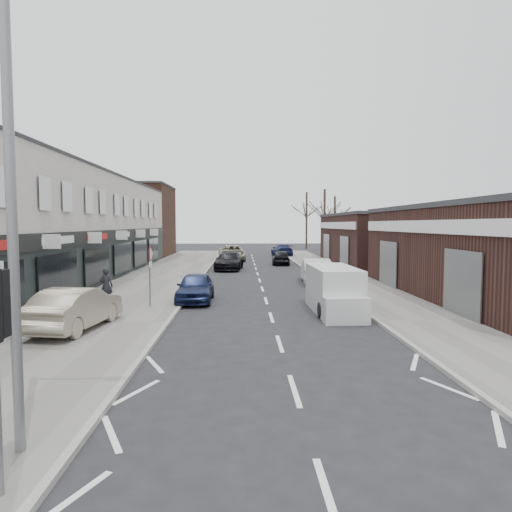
{
  "coord_description": "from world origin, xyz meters",
  "views": [
    {
      "loc": [
        -1.17,
        -7.93,
        3.71
      ],
      "look_at": [
        -0.67,
        8.0,
        2.6
      ],
      "focal_mm": 32.0,
      "sensor_mm": 36.0,
      "label": 1
    }
  ],
  "objects": [
    {
      "name": "street_lamp",
      "position": [
        -4.53,
        -0.8,
        4.62
      ],
      "size": [
        2.23,
        0.22,
        8.0
      ],
      "color": "slate",
      "rests_on": "pavement_left"
    },
    {
      "name": "parked_car_left_c",
      "position": [
        -2.2,
        38.62,
        0.78
      ],
      "size": [
        3.0,
        5.81,
        1.57
      ],
      "primitive_type": "imported",
      "rotation": [
        0.0,
        0.0,
        0.07
      ],
      "color": "#9F9B7F",
      "rests_on": "ground"
    },
    {
      "name": "parked_car_left_a",
      "position": [
        -3.4,
        13.83,
        0.69
      ],
      "size": [
        1.65,
        4.07,
        1.39
      ],
      "primitive_type": "imported",
      "rotation": [
        0.0,
        0.0,
        -0.0
      ],
      "color": "#141D40",
      "rests_on": "ground"
    },
    {
      "name": "parked_car_left_b",
      "position": [
        -2.2,
        29.15,
        0.72
      ],
      "size": [
        2.49,
        5.15,
        1.44
      ],
      "primitive_type": "imported",
      "rotation": [
        0.0,
        0.0,
        -0.1
      ],
      "color": "black",
      "rests_on": "ground"
    },
    {
      "name": "white_van",
      "position": [
        2.72,
        11.04,
        0.9
      ],
      "size": [
        1.8,
        4.93,
        1.91
      ],
      "rotation": [
        0.0,
        0.0,
        0.02
      ],
      "color": "silver",
      "rests_on": "ground"
    },
    {
      "name": "pedestrian",
      "position": [
        -7.31,
        12.73,
        0.93
      ],
      "size": [
        0.62,
        0.43,
        1.62
      ],
      "primitive_type": "imported",
      "rotation": [
        0.0,
        0.0,
        3.07
      ],
      "color": "black",
      "rests_on": "pavement_left"
    },
    {
      "name": "sedan_on_pavement",
      "position": [
        -6.86,
        7.7,
        0.85
      ],
      "size": [
        2.12,
        4.59,
        1.46
      ],
      "primitive_type": "imported",
      "rotation": [
        0.0,
        0.0,
        3.01
      ],
      "color": "#9F957F",
      "rests_on": "pavement_left"
    },
    {
      "name": "right_unit_far",
      "position": [
        12.5,
        34.0,
        2.25
      ],
      "size": [
        10.0,
        16.0,
        4.5
      ],
      "primitive_type": "cube",
      "color": "#3A1E1A",
      "rests_on": "ground"
    },
    {
      "name": "parked_car_right_b",
      "position": [
        2.42,
        33.77,
        0.66
      ],
      "size": [
        1.76,
        3.96,
        1.32
      ],
      "primitive_type": "imported",
      "rotation": [
        0.0,
        0.0,
        3.09
      ],
      "color": "black",
      "rests_on": "ground"
    },
    {
      "name": "ground",
      "position": [
        0.0,
        0.0,
        0.0
      ],
      "size": [
        160.0,
        160.0,
        0.0
      ],
      "primitive_type": "plane",
      "color": "black",
      "rests_on": "ground"
    },
    {
      "name": "tree_far_b",
      "position": [
        11.5,
        54.0,
        0.0
      ],
      "size": [
        3.6,
        3.6,
        7.5
      ],
      "primitive_type": null,
      "color": "#382D26",
      "rests_on": "ground"
    },
    {
      "name": "pavement_right",
      "position": [
        5.75,
        22.0,
        0.06
      ],
      "size": [
        3.5,
        64.0,
        0.12
      ],
      "primitive_type": "cube",
      "color": "slate",
      "rests_on": "ground"
    },
    {
      "name": "shop_terrace_left",
      "position": [
        -13.5,
        19.5,
        3.55
      ],
      "size": [
        8.0,
        41.0,
        7.1
      ],
      "primitive_type": "cube",
      "color": "beige",
      "rests_on": "ground"
    },
    {
      "name": "brick_block_far",
      "position": [
        -13.5,
        45.0,
        4.0
      ],
      "size": [
        8.0,
        10.0,
        8.0
      ],
      "primitive_type": "cube",
      "color": "#43271D",
      "rests_on": "ground"
    },
    {
      "name": "tree_far_c",
      "position": [
        8.5,
        60.0,
        0.0
      ],
      "size": [
        3.6,
        3.6,
        8.5
      ],
      "primitive_type": null,
      "color": "#382D26",
      "rests_on": "ground"
    },
    {
      "name": "parked_car_right_c",
      "position": [
        3.5,
        44.88,
        0.7
      ],
      "size": [
        2.41,
        5.01,
        1.41
      ],
      "primitive_type": "imported",
      "rotation": [
        0.0,
        0.0,
        3.23
      ],
      "color": "#151B42",
      "rests_on": "ground"
    },
    {
      "name": "parked_car_right_a",
      "position": [
        3.5,
        20.62,
        0.78
      ],
      "size": [
        1.99,
        4.84,
        1.56
      ],
      "primitive_type": "imported",
      "rotation": [
        0.0,
        0.0,
        3.07
      ],
      "color": "silver",
      "rests_on": "ground"
    },
    {
      "name": "warning_sign",
      "position": [
        -5.16,
        12.0,
        2.2
      ],
      "size": [
        0.12,
        0.8,
        2.7
      ],
      "color": "slate",
      "rests_on": "pavement_left"
    },
    {
      "name": "pavement_left",
      "position": [
        -6.75,
        22.0,
        0.06
      ],
      "size": [
        5.5,
        64.0,
        0.12
      ],
      "primitive_type": "cube",
      "color": "slate",
      "rests_on": "ground"
    },
    {
      "name": "tree_far_a",
      "position": [
        9.0,
        48.0,
        0.0
      ],
      "size": [
        3.6,
        3.6,
        8.0
      ],
      "primitive_type": null,
      "color": "#382D26",
      "rests_on": "ground"
    }
  ]
}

